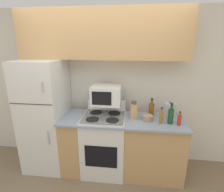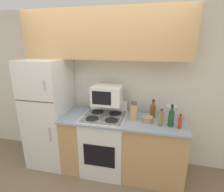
{
  "view_description": "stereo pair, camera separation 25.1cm",
  "coord_description": "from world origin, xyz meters",
  "px_view_note": "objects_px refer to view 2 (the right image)",
  "views": [
    {
      "loc": [
        0.45,
        -2.11,
        2.01
      ],
      "look_at": [
        0.17,
        0.28,
        1.28
      ],
      "focal_mm": 28.0,
      "sensor_mm": 36.0,
      "label": 1
    },
    {
      "loc": [
        0.7,
        -2.07,
        2.01
      ],
      "look_at": [
        0.17,
        0.28,
        1.28
      ],
      "focal_mm": 28.0,
      "sensor_mm": 36.0,
      "label": 2
    }
  ],
  "objects_px": {
    "stove": "(105,142)",
    "bowl": "(148,119)",
    "bottle_hot_sauce": "(180,123)",
    "bottle_vinegar": "(161,119)",
    "refrigerator": "(50,113)",
    "microwave": "(108,95)",
    "bottle_whiskey": "(153,110)",
    "knife_block": "(134,112)",
    "kettle": "(171,113)",
    "bottle_wine_green": "(171,118)"
  },
  "relations": [
    {
      "from": "refrigerator",
      "to": "bowl",
      "type": "relative_size",
      "value": 11.29
    },
    {
      "from": "stove",
      "to": "bottle_whiskey",
      "type": "xyz_separation_m",
      "value": [
        0.72,
        0.16,
        0.55
      ]
    },
    {
      "from": "stove",
      "to": "bowl",
      "type": "xyz_separation_m",
      "value": [
        0.65,
        -0.03,
        0.48
      ]
    },
    {
      "from": "refrigerator",
      "to": "stove",
      "type": "distance_m",
      "value": 1.05
    },
    {
      "from": "microwave",
      "to": "stove",
      "type": "bearing_deg",
      "value": -103.4
    },
    {
      "from": "refrigerator",
      "to": "knife_block",
      "type": "distance_m",
      "value": 1.42
    },
    {
      "from": "stove",
      "to": "bowl",
      "type": "distance_m",
      "value": 0.81
    },
    {
      "from": "refrigerator",
      "to": "knife_block",
      "type": "xyz_separation_m",
      "value": [
        1.41,
        -0.04,
        0.16
      ]
    },
    {
      "from": "bottle_hot_sauce",
      "to": "bottle_vinegar",
      "type": "distance_m",
      "value": 0.24
    },
    {
      "from": "refrigerator",
      "to": "bowl",
      "type": "height_order",
      "value": "refrigerator"
    },
    {
      "from": "bottle_hot_sauce",
      "to": "kettle",
      "type": "bearing_deg",
      "value": 111.89
    },
    {
      "from": "stove",
      "to": "kettle",
      "type": "height_order",
      "value": "kettle"
    },
    {
      "from": "knife_block",
      "to": "kettle",
      "type": "xyz_separation_m",
      "value": [
        0.53,
        0.07,
        0.0
      ]
    },
    {
      "from": "knife_block",
      "to": "bowl",
      "type": "height_order",
      "value": "knife_block"
    },
    {
      "from": "microwave",
      "to": "kettle",
      "type": "xyz_separation_m",
      "value": [
        0.95,
        -0.02,
        -0.21
      ]
    },
    {
      "from": "stove",
      "to": "microwave",
      "type": "relative_size",
      "value": 2.53
    },
    {
      "from": "stove",
      "to": "kettle",
      "type": "xyz_separation_m",
      "value": [
        0.97,
        0.09,
        0.56
      ]
    },
    {
      "from": "bowl",
      "to": "bottle_whiskey",
      "type": "height_order",
      "value": "bottle_whiskey"
    },
    {
      "from": "bottle_hot_sauce",
      "to": "bowl",
      "type": "bearing_deg",
      "value": 165.54
    },
    {
      "from": "bottle_wine_green",
      "to": "bottle_whiskey",
      "type": "distance_m",
      "value": 0.35
    },
    {
      "from": "refrigerator",
      "to": "bottle_vinegar",
      "type": "relative_size",
      "value": 7.41
    },
    {
      "from": "bottle_vinegar",
      "to": "kettle",
      "type": "height_order",
      "value": "kettle"
    },
    {
      "from": "bowl",
      "to": "bottle_whiskey",
      "type": "relative_size",
      "value": 0.56
    },
    {
      "from": "bottle_whiskey",
      "to": "kettle",
      "type": "xyz_separation_m",
      "value": [
        0.26,
        -0.06,
        0.01
      ]
    },
    {
      "from": "knife_block",
      "to": "bowl",
      "type": "relative_size",
      "value": 1.78
    },
    {
      "from": "microwave",
      "to": "bottle_vinegar",
      "type": "bearing_deg",
      "value": -15.16
    },
    {
      "from": "bottle_hot_sauce",
      "to": "microwave",
      "type": "bearing_deg",
      "value": 166.74
    },
    {
      "from": "refrigerator",
      "to": "microwave",
      "type": "xyz_separation_m",
      "value": [
        0.99,
        0.05,
        0.37
      ]
    },
    {
      "from": "bowl",
      "to": "bottle_vinegar",
      "type": "height_order",
      "value": "bottle_vinegar"
    },
    {
      "from": "microwave",
      "to": "bowl",
      "type": "height_order",
      "value": "microwave"
    },
    {
      "from": "refrigerator",
      "to": "bottle_whiskey",
      "type": "relative_size",
      "value": 6.35
    },
    {
      "from": "refrigerator",
      "to": "knife_block",
      "type": "bearing_deg",
      "value": -1.65
    },
    {
      "from": "bowl",
      "to": "bottle_vinegar",
      "type": "bearing_deg",
      "value": -24.14
    },
    {
      "from": "bottle_hot_sauce",
      "to": "bottle_vinegar",
      "type": "xyz_separation_m",
      "value": [
        -0.24,
        0.03,
        0.02
      ]
    },
    {
      "from": "knife_block",
      "to": "kettle",
      "type": "bearing_deg",
      "value": 8.06
    },
    {
      "from": "bowl",
      "to": "stove",
      "type": "bearing_deg",
      "value": 177.64
    },
    {
      "from": "microwave",
      "to": "knife_block",
      "type": "distance_m",
      "value": 0.48
    },
    {
      "from": "bottle_hot_sauce",
      "to": "bottle_whiskey",
      "type": "relative_size",
      "value": 0.71
    },
    {
      "from": "stove",
      "to": "microwave",
      "type": "xyz_separation_m",
      "value": [
        0.03,
        0.11,
        0.77
      ]
    },
    {
      "from": "refrigerator",
      "to": "kettle",
      "type": "height_order",
      "value": "refrigerator"
    },
    {
      "from": "refrigerator",
      "to": "bowl",
      "type": "distance_m",
      "value": 1.62
    },
    {
      "from": "stove",
      "to": "knife_block",
      "type": "xyz_separation_m",
      "value": [
        0.45,
        0.02,
        0.55
      ]
    },
    {
      "from": "knife_block",
      "to": "bottle_hot_sauce",
      "type": "xyz_separation_m",
      "value": [
        0.62,
        -0.15,
        -0.03
      ]
    },
    {
      "from": "bottle_whiskey",
      "to": "knife_block",
      "type": "bearing_deg",
      "value": -152.88
    },
    {
      "from": "bottle_hot_sauce",
      "to": "kettle",
      "type": "distance_m",
      "value": 0.25
    },
    {
      "from": "refrigerator",
      "to": "bottle_whiskey",
      "type": "bearing_deg",
      "value": 3.33
    },
    {
      "from": "bowl",
      "to": "bottle_whiskey",
      "type": "distance_m",
      "value": 0.21
    },
    {
      "from": "microwave",
      "to": "kettle",
      "type": "bearing_deg",
      "value": -1.15
    },
    {
      "from": "refrigerator",
      "to": "microwave",
      "type": "relative_size",
      "value": 4.04
    },
    {
      "from": "bottle_vinegar",
      "to": "kettle",
      "type": "relative_size",
      "value": 0.94
    }
  ]
}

